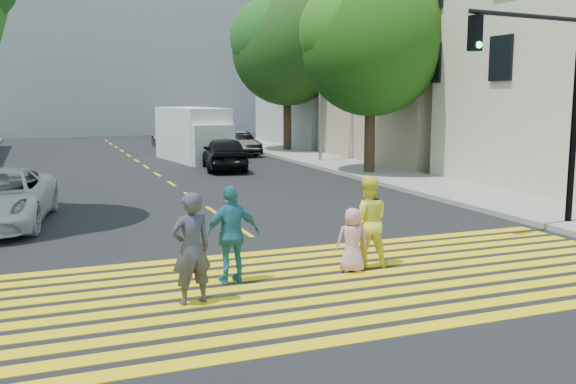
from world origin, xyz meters
TOP-DOWN VIEW (x-y plane):
  - ground at (0.00, 0.00)m, footprint 120.00×120.00m
  - sidewalk_right at (8.50, 15.00)m, footprint 3.00×60.00m
  - crosswalk at (0.00, 1.28)m, footprint 13.40×5.30m
  - lane_line at (0.00, 22.50)m, footprint 0.12×34.40m
  - building_right_tan at (15.00, 19.00)m, footprint 10.00×10.00m
  - building_right_grey at (15.00, 30.00)m, footprint 10.00×10.00m
  - backdrop_block at (0.00, 48.00)m, footprint 30.00×8.00m
  - tree_right_near at (8.18, 14.57)m, footprint 7.33×7.05m
  - tree_right_far at (8.94, 25.83)m, footprint 7.41×6.93m
  - pedestrian_man at (-2.40, 1.07)m, footprint 0.72×0.54m
  - pedestrian_woman at (1.28, 2.07)m, footprint 1.03×0.91m
  - pedestrian_child at (0.83, 1.81)m, footprint 0.69×0.56m
  - pedestrian_extra at (-1.47, 1.95)m, footprint 1.06×0.52m
  - dark_car_near at (3.05, 18.52)m, footprint 2.43×4.56m
  - silver_car at (3.35, 31.07)m, footprint 2.45×4.85m
  - dark_car_parked at (5.55, 24.93)m, footprint 1.79×4.07m
  - white_van at (2.72, 22.81)m, footprint 2.82×5.84m
  - traffic_signal at (6.82, 3.42)m, footprint 3.70×0.74m
  - street_lamp at (7.93, 19.55)m, footprint 2.05×0.40m

SIDE VIEW (x-z plane):
  - ground at x=0.00m, z-range 0.00..0.00m
  - lane_line at x=0.00m, z-range 0.00..0.01m
  - crosswalk at x=0.00m, z-range 0.00..0.01m
  - sidewalk_right at x=8.50m, z-range 0.00..0.15m
  - pedestrian_child at x=0.83m, z-range 0.00..1.22m
  - dark_car_parked at x=5.55m, z-range 0.00..1.30m
  - silver_car at x=3.35m, z-range 0.00..1.35m
  - dark_car_near at x=3.05m, z-range 0.00..1.48m
  - pedestrian_extra at x=-1.47m, z-range 0.00..1.75m
  - pedestrian_woman at x=1.28m, z-range 0.00..1.78m
  - pedestrian_man at x=-2.40m, z-range 0.00..1.81m
  - white_van at x=2.72m, z-range -0.07..2.58m
  - traffic_signal at x=6.82m, z-range 0.80..6.24m
  - building_right_tan at x=15.00m, z-range 0.00..10.00m
  - building_right_grey at x=15.00m, z-range 0.00..10.00m
  - street_lamp at x=7.93m, z-range 0.67..9.74m
  - tree_right_near at x=8.18m, z-range 1.44..9.59m
  - backdrop_block at x=0.00m, z-range 0.00..12.00m
  - tree_right_far at x=8.94m, z-range 1.59..10.65m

